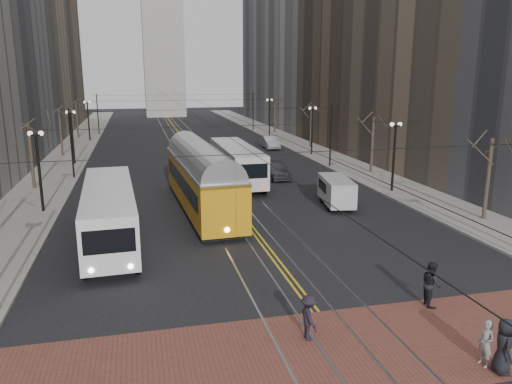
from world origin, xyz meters
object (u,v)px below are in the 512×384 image
transit_bus (109,215)px  cargo_van (336,192)px  pedestrian_a (504,346)px  pedestrian_d (309,317)px  streetcar (202,184)px  rear_bus (237,164)px  sedan_silver (270,142)px  pedestrian_b (486,343)px  sedan_grey (276,169)px  pedestrian_c (431,284)px

transit_bus → cargo_van: transit_bus is taller
pedestrian_a → pedestrian_d: pedestrian_a is taller
streetcar → pedestrian_d: size_ratio=9.12×
streetcar → rear_bus: streetcar is taller
rear_bus → pedestrian_a: (2.72, -31.41, -0.71)m
transit_bus → sedan_silver: 39.42m
transit_bus → pedestrian_d: size_ratio=7.54×
pedestrian_b → pedestrian_a: bearing=24.9°
rear_bus → pedestrian_b: bearing=-85.7°
sedan_silver → pedestrian_a: 51.68m
pedestrian_a → rear_bus: bearing=23.6°
sedan_silver → pedestrian_b: 51.24m
pedestrian_d → sedan_grey: bearing=-16.2°
sedan_silver → pedestrian_a: (-5.76, -51.36, 0.14)m
sedan_grey → pedestrian_a: pedestrian_a is taller
streetcar → pedestrian_d: bearing=-88.5°
transit_bus → pedestrian_c: size_ratio=6.83×
transit_bus → sedan_grey: transit_bus is taller
sedan_grey → pedestrian_b: 31.97m
rear_bus → pedestrian_c: (3.21, -26.41, -0.70)m
cargo_van → pedestrian_c: bearing=-89.2°
pedestrian_b → transit_bus: bearing=-147.8°
pedestrian_d → pedestrian_b: bearing=-123.1°
rear_bus → pedestrian_a: 31.54m
sedan_silver → pedestrian_c: pedestrian_c is taller
transit_bus → streetcar: (6.20, 5.95, 0.23)m
cargo_van → pedestrian_d: size_ratio=2.76×
streetcar → sedan_grey: bearing=46.2°
streetcar → pedestrian_a: (7.02, -22.77, -0.92)m
pedestrian_a → sedan_silver: bearing=12.2°
cargo_van → pedestrian_b: (-3.14, -20.84, -0.23)m
sedan_silver → pedestrian_d: bearing=-102.0°
cargo_van → pedestrian_b: size_ratio=2.93×
rear_bus → cargo_van: (5.57, -10.09, -0.61)m
pedestrian_a → pedestrian_b: size_ratio=1.16×
rear_bus → transit_bus: bearing=-125.9°
pedestrian_b → rear_bus: bearing=178.4°
transit_bus → pedestrian_d: 15.37m
sedan_grey → pedestrian_b: (-1.62, -31.93, -0.01)m
transit_bus → pedestrian_d: transit_bus is taller
streetcar → rear_bus: 9.66m
sedan_grey → pedestrian_b: size_ratio=3.01×
sedan_silver → pedestrian_a: pedestrian_a is taller
cargo_van → transit_bus: bearing=-155.3°
rear_bus → sedan_grey: (4.06, 1.00, -0.83)m
rear_bus → sedan_silver: bearing=66.8°
cargo_van → pedestrian_c: (-2.36, -16.32, -0.09)m
streetcar → pedestrian_b: 23.30m
sedan_silver → pedestrian_c: 46.66m
pedestrian_d → pedestrian_a: bearing=-125.4°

